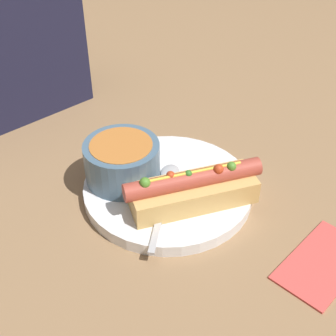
% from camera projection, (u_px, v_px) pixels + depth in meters
% --- Properties ---
extents(ground_plane, '(4.00, 4.00, 0.00)m').
position_uv_depth(ground_plane, '(168.00, 193.00, 0.69)').
color(ground_plane, '#93704C').
extents(dinner_plate, '(0.25, 0.25, 0.02)m').
position_uv_depth(dinner_plate, '(168.00, 189.00, 0.68)').
color(dinner_plate, white).
rests_on(dinner_plate, ground_plane).
extents(hot_dog, '(0.18, 0.12, 0.06)m').
position_uv_depth(hot_dog, '(192.00, 190.00, 0.63)').
color(hot_dog, '#DBAD60').
rests_on(hot_dog, dinner_plate).
extents(soup_bowl, '(0.11, 0.11, 0.06)m').
position_uv_depth(soup_bowl, '(122.00, 160.00, 0.67)').
color(soup_bowl, slate).
rests_on(soup_bowl, dinner_plate).
extents(spoon, '(0.15, 0.13, 0.01)m').
position_uv_depth(spoon, '(167.00, 186.00, 0.67)').
color(spoon, '#B7B7BC').
rests_on(spoon, dinner_plate).
extents(napkin, '(0.14, 0.08, 0.01)m').
position_uv_depth(napkin, '(323.00, 262.00, 0.58)').
color(napkin, '#E04C47').
rests_on(napkin, ground_plane).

